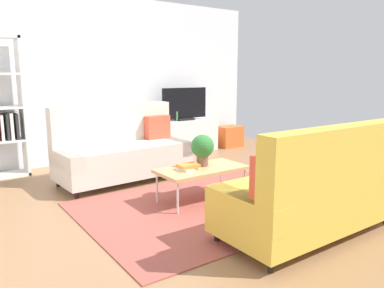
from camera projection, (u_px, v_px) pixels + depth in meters
The scene contains 15 objects.
ground_plane at pixel (189, 199), 4.73m from camera, with size 7.68×7.68×0.00m, color #936B47.
wall_far at pixel (101, 79), 6.71m from camera, with size 6.40×0.12×2.90m, color silver.
area_rug at pixel (208, 205), 4.46m from camera, with size 2.90×2.20×0.01m, color #9E4C42.
couch_beige at pixel (123, 150), 5.50m from camera, with size 1.95×0.95×1.10m.
couch_green at pixel (314, 191), 3.58m from camera, with size 1.90×0.85×1.10m.
coffee_table at pixel (202, 170), 4.58m from camera, with size 1.10×0.56×0.42m.
tv_console at pixel (184, 136), 7.53m from camera, with size 1.40×0.44×0.64m, color silver.
tv at pixel (185, 104), 7.40m from camera, with size 1.00×0.20×0.64m.
storage_trunk at pixel (229, 136), 8.09m from camera, with size 0.52×0.40×0.44m, color orange.
potted_plant at pixel (203, 148), 4.63m from camera, with size 0.29×0.29×0.39m.
table_book_0 at pixel (188, 169), 4.48m from camera, with size 0.24×0.18×0.03m, color silver.
table_book_1 at pixel (188, 166), 4.47m from camera, with size 0.24×0.18×0.04m, color orange.
vase_0 at pixel (157, 118), 7.17m from camera, with size 0.13×0.13×0.14m, color #33B29E.
vase_1 at pixel (166, 117), 7.28m from camera, with size 0.13×0.13×0.16m, color #B24C4C.
bottle_0 at pixel (177, 116), 7.31m from camera, with size 0.04×0.04×0.19m, color #3F8C4C.
Camera 1 is at (-2.56, -3.72, 1.55)m, focal length 35.07 mm.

